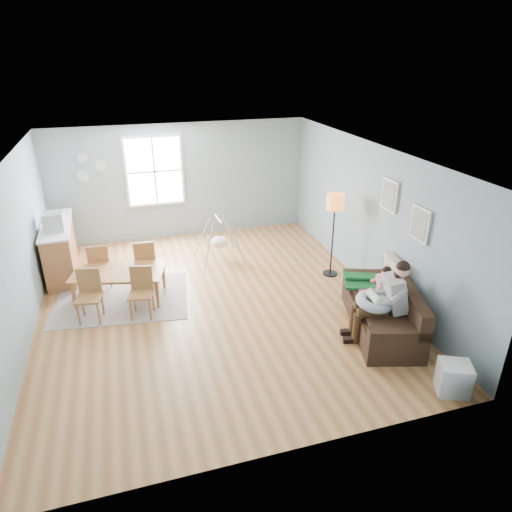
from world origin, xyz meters
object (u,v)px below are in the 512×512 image
object	(u,v)px
chair_sw	(89,292)
chair_ne	(145,259)
floor_lamp	(335,209)
baby_swing	(219,241)
chair_nw	(99,263)
chair_se	(141,289)
toddler	(380,284)
sofa	(385,312)
monitor	(53,222)
father	(384,298)
dining_table	(120,285)
counter	(60,248)
storage_cube	(453,378)

from	to	relation	value
chair_sw	chair_ne	size ratio (longest dim) A/B	0.99
floor_lamp	baby_swing	distance (m)	2.61
chair_sw	chair_nw	xyz separation A→B (m)	(0.15, 1.15, -0.01)
chair_se	baby_swing	distance (m)	2.53
toddler	baby_swing	size ratio (longest dim) A/B	0.81
sofa	monitor	distance (m)	6.24
monitor	baby_swing	xyz separation A→B (m)	(3.18, 0.05, -0.81)
father	floor_lamp	world-z (taller)	floor_lamp
dining_table	baby_swing	size ratio (longest dim) A/B	1.64
chair_se	monitor	size ratio (longest dim) A/B	2.35
counter	chair_sw	bearing A→B (deg)	-73.18
baby_swing	counter	bearing A→B (deg)	174.52
chair_ne	father	bearing A→B (deg)	-41.33
floor_lamp	monitor	world-z (taller)	floor_lamp
chair_nw	monitor	world-z (taller)	monitor
monitor	chair_nw	bearing A→B (deg)	-34.47
monitor	storage_cube	bearing A→B (deg)	-43.67
chair_nw	counter	world-z (taller)	counter
father	storage_cube	distance (m)	1.50
dining_table	monitor	distance (m)	1.83
sofa	storage_cube	bearing A→B (deg)	-88.33
monitor	toddler	bearing A→B (deg)	-31.34
chair_se	counter	bearing A→B (deg)	124.35
monitor	counter	bearing A→B (deg)	94.68
storage_cube	father	bearing A→B (deg)	100.46
chair_ne	chair_sw	bearing A→B (deg)	-133.72
sofa	father	distance (m)	0.53
sofa	chair_se	distance (m)	4.08
chair_ne	sofa	bearing A→B (deg)	-37.24
storage_cube	counter	size ratio (longest dim) A/B	0.27
chair_ne	counter	world-z (taller)	counter
toddler	floor_lamp	distance (m)	1.96
storage_cube	chair_sw	bearing A→B (deg)	144.34
dining_table	baby_swing	bearing A→B (deg)	43.88
dining_table	chair_sw	xyz separation A→B (m)	(-0.49, -0.52, 0.22)
sofa	chair_sw	xyz separation A→B (m)	(-4.60, 1.70, 0.21)
father	floor_lamp	xyz separation A→B (m)	(0.21, 2.29, 0.68)
chair_se	dining_table	bearing A→B (deg)	119.15
chair_nw	counter	xyz separation A→B (m)	(-0.76, 0.86, 0.04)
chair_nw	baby_swing	world-z (taller)	baby_swing
sofa	floor_lamp	size ratio (longest dim) A/B	1.31
floor_lamp	storage_cube	bearing A→B (deg)	-89.35
father	baby_swing	distance (m)	4.08
sofa	storage_cube	xyz separation A→B (m)	(0.05, -1.63, -0.07)
sofa	floor_lamp	world-z (taller)	floor_lamp
dining_table	counter	bearing A→B (deg)	140.98
chair_se	monitor	distance (m)	2.39
storage_cube	chair_se	world-z (taller)	chair_se
chair_se	chair_ne	size ratio (longest dim) A/B	0.97
floor_lamp	chair_ne	size ratio (longest dim) A/B	1.87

